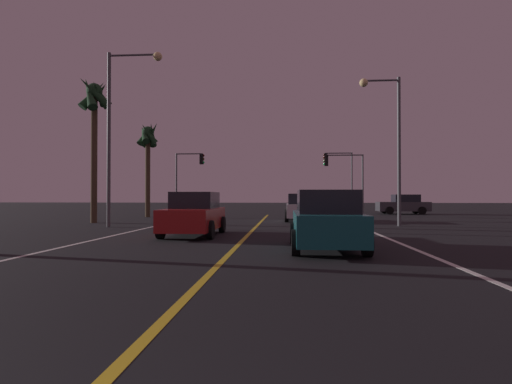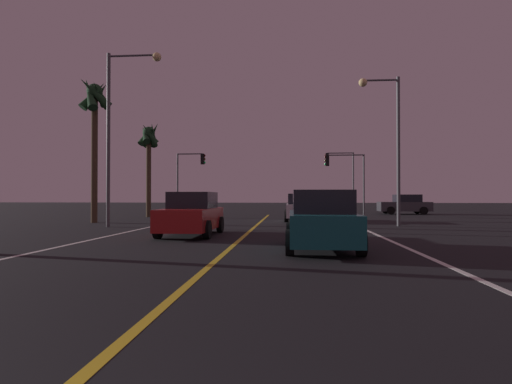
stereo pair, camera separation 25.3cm
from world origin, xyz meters
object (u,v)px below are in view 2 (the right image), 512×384
object	(u,v)px
car_crossing_side	(405,205)
street_lamp_left_mid	(120,117)
car_oncoming	(192,214)
traffic_light_near_left	(191,169)
street_lamp_right_far	(389,131)
car_ahead_far	(301,208)
car_lead_same_lane	(321,221)
palm_tree_left_mid	(95,107)
traffic_light_far_right	(340,168)
traffic_light_near_right	(344,170)
palm_tree_left_far	(149,142)

from	to	relation	value
car_crossing_side	street_lamp_left_mid	xyz separation A→B (m)	(-18.40, -16.36, 4.70)
car_oncoming	traffic_light_near_left	xyz separation A→B (m)	(-4.62, 18.33, 3.05)
car_oncoming	street_lamp_right_far	world-z (taller)	street_lamp_right_far
car_ahead_far	street_lamp_right_far	world-z (taller)	street_lamp_right_far
car_lead_same_lane	traffic_light_near_left	size ratio (longest dim) A/B	0.82
street_lamp_left_mid	palm_tree_left_mid	size ratio (longest dim) A/B	1.01
car_lead_same_lane	street_lamp_left_mid	world-z (taller)	street_lamp_left_mid
car_crossing_side	street_lamp_left_mid	world-z (taller)	street_lamp_left_mid
traffic_light_near_left	palm_tree_left_mid	xyz separation A→B (m)	(-2.90, -11.35, 2.90)
traffic_light_far_right	palm_tree_left_mid	world-z (taller)	palm_tree_left_mid
car_ahead_far	traffic_light_near_right	distance (m)	9.81
car_oncoming	traffic_light_far_right	size ratio (longest dim) A/B	0.74
street_lamp_right_far	car_ahead_far	bearing A→B (deg)	-43.51
traffic_light_far_right	street_lamp_right_far	xyz separation A→B (m)	(0.24, -18.21, 0.64)
traffic_light_far_right	street_lamp_right_far	world-z (taller)	street_lamp_right_far
street_lamp_left_mid	palm_tree_left_far	world-z (taller)	street_lamp_left_mid
car_oncoming	car_lead_same_lane	bearing A→B (deg)	50.57
street_lamp_right_far	palm_tree_left_mid	distance (m)	16.61
car_crossing_side	palm_tree_left_mid	world-z (taller)	palm_tree_left_mid
car_crossing_side	car_lead_same_lane	world-z (taller)	same
traffic_light_near_right	palm_tree_left_far	size ratio (longest dim) A/B	0.70
car_crossing_side	traffic_light_far_right	distance (m)	7.11
car_ahead_far	street_lamp_right_far	xyz separation A→B (m)	(4.39, -4.17, 4.08)
street_lamp_right_far	palm_tree_left_far	distance (m)	17.55
traffic_light_near_left	palm_tree_left_mid	distance (m)	12.06
car_lead_same_lane	car_ahead_far	bearing A→B (deg)	0.83
car_oncoming	traffic_light_far_right	xyz separation A→B (m)	(8.69, 23.83, 3.44)
car_crossing_side	street_lamp_right_far	distance (m)	15.95
car_lead_same_lane	traffic_light_far_right	xyz separation A→B (m)	(3.96, 27.72, 3.44)
street_lamp_left_mid	street_lamp_right_far	world-z (taller)	street_lamp_left_mid
traffic_light_near_right	palm_tree_left_mid	xyz separation A→B (m)	(-15.86, -11.35, 3.00)
car_ahead_far	street_lamp_left_mid	world-z (taller)	street_lamp_left_mid
traffic_light_near_left	palm_tree_left_mid	world-z (taller)	palm_tree_left_mid
traffic_light_near_right	palm_tree_left_mid	world-z (taller)	palm_tree_left_mid
traffic_light_near_right	traffic_light_far_right	world-z (taller)	traffic_light_far_right
car_crossing_side	palm_tree_left_mid	bearing A→B (deg)	31.91
car_oncoming	street_lamp_right_far	size ratio (longest dim) A/B	0.56
car_crossing_side	car_lead_same_lane	xyz separation A→B (m)	(-9.05, -24.14, 0.00)
traffic_light_near_right	traffic_light_near_left	xyz separation A→B (m)	(-12.97, 0.00, 0.10)
car_crossing_side	traffic_light_near_right	world-z (taller)	traffic_light_near_right
traffic_light_near_left	street_lamp_right_far	bearing A→B (deg)	-43.19
car_crossing_side	car_oncoming	bearing A→B (deg)	55.75
palm_tree_left_far	car_oncoming	bearing A→B (deg)	-64.11
traffic_light_near_right	palm_tree_left_far	xyz separation A→B (m)	(-14.99, -4.65, 1.86)
traffic_light_far_right	car_crossing_side	bearing A→B (deg)	144.90
car_ahead_far	traffic_light_near_right	world-z (taller)	traffic_light_near_right
traffic_light_near_right	car_crossing_side	bearing A→B (deg)	-160.59
car_oncoming	palm_tree_left_far	size ratio (longest dim) A/B	0.60
car_ahead_far	traffic_light_far_right	size ratio (longest dim) A/B	0.74
car_lead_same_lane	traffic_light_near_left	distance (m)	24.30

